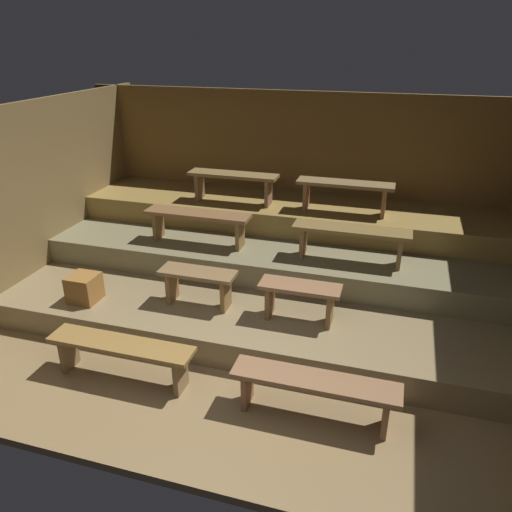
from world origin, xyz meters
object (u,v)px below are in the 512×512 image
object	(u,v)px
bench_lower_left	(198,280)
bench_lower_right	(300,295)
bench_upper_right	(345,189)
bench_upper_left	(233,180)
bench_floor_right	(315,387)
bench_middle_left	(198,219)
bench_middle_right	(351,235)
bench_floor_left	(121,350)
wooden_crate_lower	(84,288)

from	to	relation	value
bench_lower_left	bench_lower_right	bearing A→B (deg)	0.00
bench_upper_right	bench_upper_left	bearing A→B (deg)	180.00
bench_lower_left	bench_floor_right	bearing A→B (deg)	-35.06
bench_middle_left	bench_middle_right	world-z (taller)	same
bench_floor_right	bench_middle_right	world-z (taller)	bench_middle_right
bench_upper_left	bench_upper_right	xyz separation A→B (m)	(1.55, 0.00, 0.00)
bench_middle_left	bench_middle_right	bearing A→B (deg)	0.00
bench_middle_left	bench_floor_left	bearing A→B (deg)	-89.21
bench_lower_right	bench_middle_left	distance (m)	1.87
bench_lower_right	bench_middle_right	size ratio (longest dim) A/B	0.62
bench_floor_right	bench_upper_left	bearing A→B (deg)	120.84
bench_floor_left	bench_middle_right	size ratio (longest dim) A/B	1.07
bench_middle_left	wooden_crate_lower	xyz separation A→B (m)	(-0.89, -1.27, -0.48)
wooden_crate_lower	bench_floor_left	bearing A→B (deg)	-40.41
bench_middle_right	bench_upper_right	distance (m)	0.91
bench_floor_right	bench_upper_right	bearing A→B (deg)	93.42
bench_floor_left	bench_middle_left	world-z (taller)	bench_middle_left
bench_floor_left	bench_upper_left	distance (m)	3.04
bench_floor_left	bench_upper_right	distance (m)	3.49
bench_lower_left	bench_upper_left	size ratio (longest dim) A/B	0.68
bench_floor_right	wooden_crate_lower	bearing A→B (deg)	164.43
bench_upper_left	bench_lower_left	bearing A→B (deg)	-83.81
bench_middle_left	bench_lower_left	bearing A→B (deg)	-67.96
bench_middle_left	wooden_crate_lower	size ratio (longest dim) A/B	4.36
bench_floor_right	bench_middle_right	distance (m)	2.15
bench_floor_left	bench_lower_right	xyz separation A→B (m)	(1.53, 1.07, 0.29)
bench_floor_left	bench_upper_left	world-z (taller)	bench_upper_left
bench_floor_left	bench_upper_right	bearing A→B (deg)	59.16
bench_lower_right	bench_lower_left	bearing A→B (deg)	180.00
bench_upper_left	bench_upper_right	size ratio (longest dim) A/B	1.00
bench_floor_left	bench_upper_right	xyz separation A→B (m)	(1.72, 2.88, 0.94)
bench_middle_right	bench_upper_left	world-z (taller)	bench_upper_left
bench_floor_right	bench_upper_right	world-z (taller)	bench_upper_right
bench_floor_left	bench_lower_left	bearing A→B (deg)	70.97
bench_floor_left	bench_upper_left	size ratio (longest dim) A/B	1.17
bench_lower_right	bench_middle_left	size ratio (longest dim) A/B	0.62
bench_floor_right	bench_lower_left	size ratio (longest dim) A/B	1.72
wooden_crate_lower	bench_middle_left	bearing A→B (deg)	54.83
bench_floor_right	bench_lower_right	world-z (taller)	bench_lower_right
bench_floor_left	bench_middle_left	bearing A→B (deg)	90.79
bench_lower_left	bench_middle_right	bearing A→B (deg)	32.30
bench_middle_left	bench_upper_left	xyz separation A→B (m)	(0.20, 0.83, 0.31)
bench_lower_left	bench_upper_right	world-z (taller)	bench_upper_right
bench_floor_left	bench_middle_left	xyz separation A→B (m)	(-0.03, 2.05, 0.63)
bench_floor_right	wooden_crate_lower	size ratio (longest dim) A/B	4.65
bench_middle_left	bench_upper_left	distance (m)	0.91
bench_upper_right	bench_lower_left	bearing A→B (deg)	-126.72
bench_floor_left	bench_floor_right	xyz separation A→B (m)	(1.89, 0.00, 0.00)
bench_upper_left	bench_middle_left	bearing A→B (deg)	-103.57
bench_upper_right	bench_lower_right	bearing A→B (deg)	-96.19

